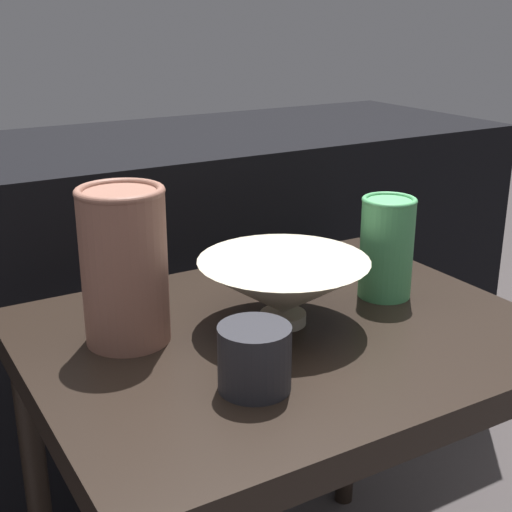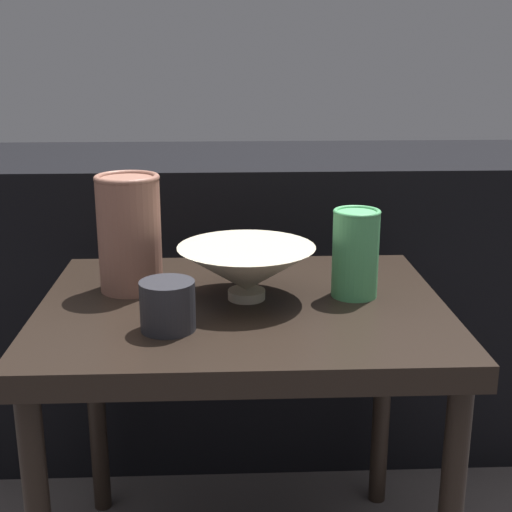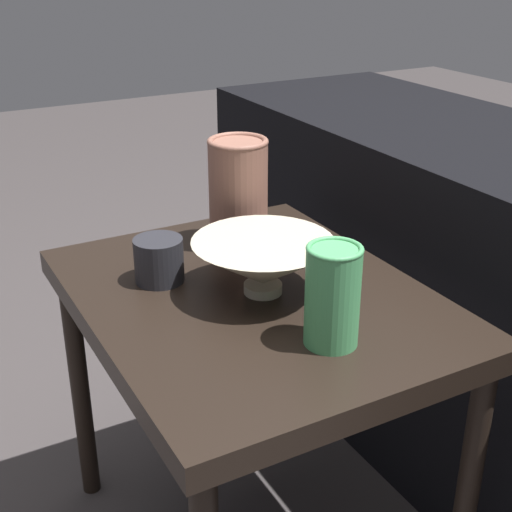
# 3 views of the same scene
# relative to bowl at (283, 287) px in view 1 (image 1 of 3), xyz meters

# --- Properties ---
(table) EXTENTS (0.66, 0.52, 0.54)m
(table) POSITION_rel_bowl_xyz_m (-0.01, -0.02, -0.11)
(table) COLOR black
(table) RESTS_ON ground_plane
(couch_backdrop) EXTENTS (1.62, 0.50, 0.70)m
(couch_backdrop) POSITION_rel_bowl_xyz_m (-0.01, 0.57, -0.24)
(couch_backdrop) COLOR black
(couch_backdrop) RESTS_ON ground_plane
(bowl) EXTENTS (0.23, 0.23, 0.09)m
(bowl) POSITION_rel_bowl_xyz_m (0.00, 0.00, 0.00)
(bowl) COLOR #B2A88E
(bowl) RESTS_ON table
(vase_textured_left) EXTENTS (0.11, 0.11, 0.20)m
(vase_textured_left) POSITION_rel_bowl_xyz_m (-0.20, 0.06, 0.05)
(vase_textured_left) COLOR brown
(vase_textured_left) RESTS_ON table
(vase_colorful_right) EXTENTS (0.08, 0.08, 0.15)m
(vase_colorful_right) POSITION_rel_bowl_xyz_m (0.18, 0.01, 0.02)
(vase_colorful_right) COLOR #47995B
(vase_colorful_right) RESTS_ON table
(cup) EXTENTS (0.08, 0.08, 0.07)m
(cup) POSITION_rel_bowl_xyz_m (-0.12, -0.13, -0.01)
(cup) COLOR #232328
(cup) RESTS_ON table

